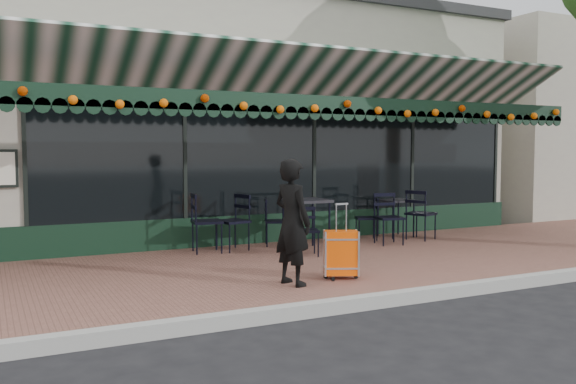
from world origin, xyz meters
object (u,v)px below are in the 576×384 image
chair_a_left (367,218)px  chair_b_right (276,222)px  chair_a_right (421,214)px  chair_b_front (306,231)px  woman (292,222)px  chair_solo (207,222)px  chair_b_left (232,222)px  chair_a_front (389,218)px  suitcase (341,254)px  cafe_table_b (306,204)px  cafe_table_a (396,203)px

chair_a_left → chair_b_right: bearing=-71.5°
chair_a_right → chair_b_front: chair_a_right is taller
woman → chair_b_right: (1.11, 2.79, -0.35)m
chair_a_right → woman: bearing=98.6°
woman → chair_solo: 2.69m
chair_b_left → chair_a_front: bearing=63.1°
suitcase → chair_a_left: bearing=75.4°
chair_a_left → chair_solo: chair_solo is taller
chair_b_left → chair_b_front: 1.28m
chair_solo → chair_b_left: bearing=-82.3°
chair_a_right → chair_b_right: 2.70m
woman → chair_a_left: 3.89m
cafe_table_b → chair_a_front: chair_a_front is taller
suitcase → chair_a_front: (2.20, 2.04, 0.13)m
cafe_table_a → chair_b_left: 3.30m
chair_b_left → chair_b_front: (0.83, -0.96, -0.08)m
cafe_table_b → chair_a_left: 1.56m
chair_b_right → chair_b_front: (-0.01, -1.10, -0.03)m
chair_b_front → chair_solo: 1.59m
suitcase → chair_a_right: 3.80m
cafe_table_b → chair_b_right: bearing=114.1°
chair_a_right → chair_solo: bearing=61.6°
woman → suitcase: woman is taller
woman → chair_a_right: bearing=-74.4°
chair_b_right → chair_b_left: bearing=120.8°
cafe_table_a → chair_a_right: size_ratio=0.76×
woman → chair_b_front: bearing=-48.6°
woman → chair_b_right: size_ratio=1.87×
chair_solo → chair_a_right: bearing=-87.1°
cafe_table_b → chair_b_right: size_ratio=1.01×
suitcase → chair_b_right: (0.41, 2.77, 0.09)m
cafe_table_b → chair_a_left: cafe_table_b is taller
chair_a_right → cafe_table_a: bearing=-1.0°
woman → cafe_table_a: size_ratio=2.17×
woman → chair_b_front: 2.06m
woman → chair_b_right: woman is taller
woman → cafe_table_a: 4.51m
cafe_table_b → chair_b_right: 0.71m
chair_a_right → chair_solo: size_ratio=0.96×
chair_b_right → chair_b_front: size_ratio=1.08×
chair_a_left → chair_b_left: 2.56m
cafe_table_a → cafe_table_b: cafe_table_b is taller
woman → suitcase: bearing=-103.3°
chair_a_front → chair_b_right: chair_a_front is taller
cafe_table_b → chair_a_right: (2.39, 0.06, -0.28)m
woman → chair_a_front: 3.57m
woman → chair_b_left: woman is taller
cafe_table_a → chair_a_right: (0.19, -0.49, -0.17)m
cafe_table_b → chair_solo: chair_solo is taller
suitcase → cafe_table_a: size_ratio=1.36×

